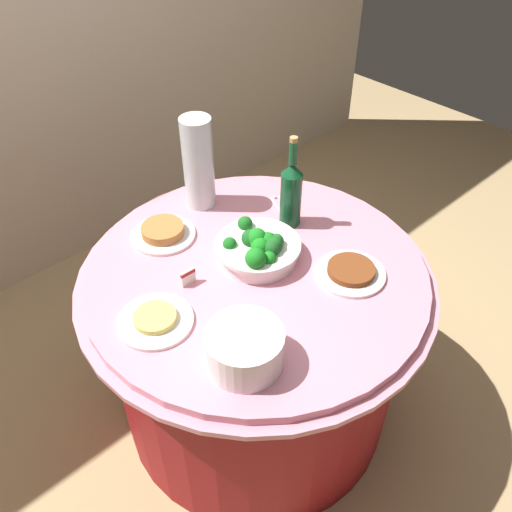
{
  "coord_description": "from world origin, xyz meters",
  "views": [
    {
      "loc": [
        -0.86,
        -0.93,
        1.88
      ],
      "look_at": [
        0.0,
        0.0,
        0.79
      ],
      "focal_mm": 37.23,
      "sensor_mm": 36.0,
      "label": 1
    }
  ],
  "objects_px": {
    "serving_tongs": "(283,208)",
    "food_plate_peanuts": "(163,232)",
    "plate_stack": "(244,348)",
    "wine_bottle": "(291,192)",
    "food_plate_stir_fry": "(351,272)",
    "food_plate_noodles": "(155,320)",
    "label_placard_front": "(188,276)",
    "decorative_fruit_vase": "(199,168)",
    "broccoli_bowl": "(258,248)"
  },
  "relations": [
    {
      "from": "serving_tongs",
      "to": "food_plate_noodles",
      "type": "height_order",
      "value": "food_plate_noodles"
    },
    {
      "from": "label_placard_front",
      "to": "food_plate_stir_fry",
      "type": "bearing_deg",
      "value": -37.94
    },
    {
      "from": "broccoli_bowl",
      "to": "serving_tongs",
      "type": "distance_m",
      "value": 0.3
    },
    {
      "from": "food_plate_peanuts",
      "to": "food_plate_stir_fry",
      "type": "bearing_deg",
      "value": -60.12
    },
    {
      "from": "food_plate_noodles",
      "to": "food_plate_stir_fry",
      "type": "xyz_separation_m",
      "value": [
        0.57,
        -0.25,
        0.0
      ]
    },
    {
      "from": "decorative_fruit_vase",
      "to": "food_plate_peanuts",
      "type": "relative_size",
      "value": 1.55
    },
    {
      "from": "broccoli_bowl",
      "to": "wine_bottle",
      "type": "relative_size",
      "value": 0.83
    },
    {
      "from": "food_plate_peanuts",
      "to": "food_plate_stir_fry",
      "type": "relative_size",
      "value": 1.0
    },
    {
      "from": "broccoli_bowl",
      "to": "plate_stack",
      "type": "bearing_deg",
      "value": -137.75
    },
    {
      "from": "food_plate_stir_fry",
      "to": "decorative_fruit_vase",
      "type": "bearing_deg",
      "value": 99.21
    },
    {
      "from": "decorative_fruit_vase",
      "to": "food_plate_noodles",
      "type": "distance_m",
      "value": 0.62
    },
    {
      "from": "plate_stack",
      "to": "wine_bottle",
      "type": "relative_size",
      "value": 0.62
    },
    {
      "from": "plate_stack",
      "to": "wine_bottle",
      "type": "bearing_deg",
      "value": 33.79
    },
    {
      "from": "decorative_fruit_vase",
      "to": "plate_stack",
      "type": "bearing_deg",
      "value": -119.33
    },
    {
      "from": "wine_bottle",
      "to": "decorative_fruit_vase",
      "type": "xyz_separation_m",
      "value": [
        -0.16,
        0.31,
        0.02
      ]
    },
    {
      "from": "food_plate_noodles",
      "to": "label_placard_front",
      "type": "bearing_deg",
      "value": 20.99
    },
    {
      "from": "food_plate_peanuts",
      "to": "label_placard_front",
      "type": "bearing_deg",
      "value": -107.56
    },
    {
      "from": "food_plate_stir_fry",
      "to": "plate_stack",
      "type": "bearing_deg",
      "value": -176.47
    },
    {
      "from": "broccoli_bowl",
      "to": "decorative_fruit_vase",
      "type": "xyz_separation_m",
      "value": [
        0.06,
        0.38,
        0.1
      ]
    },
    {
      "from": "food_plate_peanuts",
      "to": "broccoli_bowl",
      "type": "bearing_deg",
      "value": -62.87
    },
    {
      "from": "plate_stack",
      "to": "decorative_fruit_vase",
      "type": "distance_m",
      "value": 0.76
    },
    {
      "from": "wine_bottle",
      "to": "food_plate_noodles",
      "type": "relative_size",
      "value": 1.53
    },
    {
      "from": "decorative_fruit_vase",
      "to": "serving_tongs",
      "type": "bearing_deg",
      "value": -49.42
    },
    {
      "from": "wine_bottle",
      "to": "broccoli_bowl",
      "type": "bearing_deg",
      "value": -161.84
    },
    {
      "from": "label_placard_front",
      "to": "decorative_fruit_vase",
      "type": "bearing_deg",
      "value": 46.79
    },
    {
      "from": "broccoli_bowl",
      "to": "food_plate_stir_fry",
      "type": "distance_m",
      "value": 0.3
    },
    {
      "from": "decorative_fruit_vase",
      "to": "serving_tongs",
      "type": "relative_size",
      "value": 2.06
    },
    {
      "from": "food_plate_noodles",
      "to": "label_placard_front",
      "type": "xyz_separation_m",
      "value": [
        0.17,
        0.06,
        0.02
      ]
    },
    {
      "from": "serving_tongs",
      "to": "food_plate_peanuts",
      "type": "xyz_separation_m",
      "value": [
        -0.42,
        0.16,
        0.01
      ]
    },
    {
      "from": "plate_stack",
      "to": "wine_bottle",
      "type": "xyz_separation_m",
      "value": [
        0.53,
        0.35,
        0.07
      ]
    },
    {
      "from": "food_plate_stir_fry",
      "to": "food_plate_peanuts",
      "type": "bearing_deg",
      "value": 119.88
    },
    {
      "from": "serving_tongs",
      "to": "food_plate_stir_fry",
      "type": "bearing_deg",
      "value": -103.5
    },
    {
      "from": "wine_bottle",
      "to": "food_plate_noodles",
      "type": "bearing_deg",
      "value": -173.17
    },
    {
      "from": "broccoli_bowl",
      "to": "plate_stack",
      "type": "height_order",
      "value": "broccoli_bowl"
    },
    {
      "from": "broccoli_bowl",
      "to": "food_plate_noodles",
      "type": "distance_m",
      "value": 0.41
    },
    {
      "from": "food_plate_peanuts",
      "to": "label_placard_front",
      "type": "height_order",
      "value": "label_placard_front"
    },
    {
      "from": "food_plate_peanuts",
      "to": "plate_stack",
      "type": "bearing_deg",
      "value": -104.31
    },
    {
      "from": "serving_tongs",
      "to": "label_placard_front",
      "type": "relative_size",
      "value": 3.01
    },
    {
      "from": "food_plate_peanuts",
      "to": "label_placard_front",
      "type": "distance_m",
      "value": 0.26
    },
    {
      "from": "food_plate_peanuts",
      "to": "label_placard_front",
      "type": "relative_size",
      "value": 4.0
    },
    {
      "from": "broccoli_bowl",
      "to": "food_plate_peanuts",
      "type": "bearing_deg",
      "value": 117.13
    },
    {
      "from": "serving_tongs",
      "to": "food_plate_peanuts",
      "type": "bearing_deg",
      "value": 158.86
    },
    {
      "from": "food_plate_noodles",
      "to": "label_placard_front",
      "type": "relative_size",
      "value": 4.0
    },
    {
      "from": "decorative_fruit_vase",
      "to": "food_plate_peanuts",
      "type": "distance_m",
      "value": 0.27
    },
    {
      "from": "food_plate_peanuts",
      "to": "wine_bottle",
      "type": "bearing_deg",
      "value": -32.44
    },
    {
      "from": "serving_tongs",
      "to": "label_placard_front",
      "type": "bearing_deg",
      "value": -170.09
    },
    {
      "from": "broccoli_bowl",
      "to": "label_placard_front",
      "type": "distance_m",
      "value": 0.25
    },
    {
      "from": "plate_stack",
      "to": "label_placard_front",
      "type": "xyz_separation_m",
      "value": [
        0.07,
        0.34,
        -0.02
      ]
    },
    {
      "from": "plate_stack",
      "to": "food_plate_noodles",
      "type": "height_order",
      "value": "plate_stack"
    },
    {
      "from": "label_placard_front",
      "to": "plate_stack",
      "type": "bearing_deg",
      "value": -101.89
    }
  ]
}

